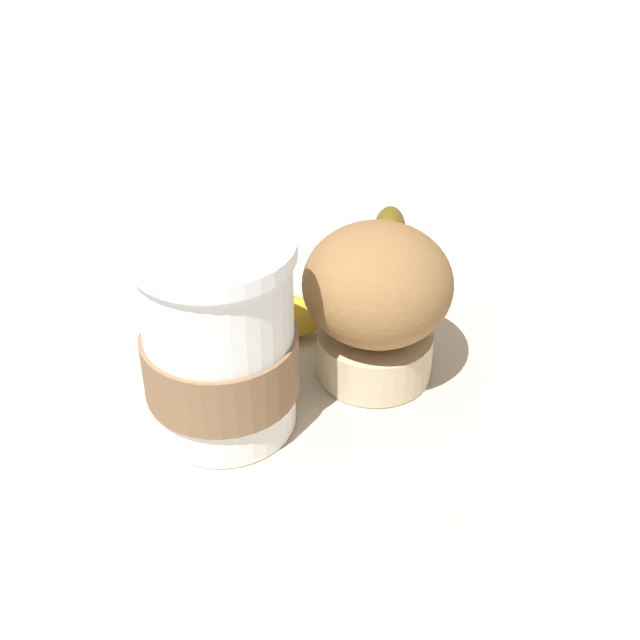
{
  "coord_description": "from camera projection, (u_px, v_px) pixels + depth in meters",
  "views": [
    {
      "loc": [
        -0.46,
        -0.06,
        0.38
      ],
      "look_at": [
        0.0,
        0.0,
        0.05
      ],
      "focal_mm": 50.0,
      "sensor_mm": 36.0,
      "label": 1
    }
  ],
  "objects": [
    {
      "name": "ground_plane",
      "position": [
        320.0,
        379.0,
        0.6
      ],
      "size": [
        3.0,
        3.0,
        0.0
      ],
      "primitive_type": "plane",
      "color": "beige"
    },
    {
      "name": "paper_napkin",
      "position": [
        320.0,
        378.0,
        0.6
      ],
      "size": [
        0.24,
        0.24,
        0.0
      ],
      "primitive_type": "cube",
      "rotation": [
        0.0,
        0.0,
        -0.08
      ],
      "color": "beige",
      "rests_on": "ground_plane"
    },
    {
      "name": "coffee_cup",
      "position": [
        219.0,
        342.0,
        0.53
      ],
      "size": [
        0.1,
        0.1,
        0.13
      ],
      "color": "white",
      "rests_on": "paper_napkin"
    },
    {
      "name": "muffin",
      "position": [
        377.0,
        299.0,
        0.57
      ],
      "size": [
        0.1,
        0.1,
        0.11
      ],
      "color": "beige",
      "rests_on": "paper_napkin"
    },
    {
      "name": "banana",
      "position": [
        358.0,
        276.0,
        0.67
      ],
      "size": [
        0.17,
        0.12,
        0.03
      ],
      "color": "gold",
      "rests_on": "paper_napkin"
    }
  ]
}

